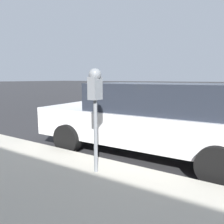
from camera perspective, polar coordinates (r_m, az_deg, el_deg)
The scene contains 3 objects.
ground_plane at distance 6.07m, azimuth 9.16°, elevation -6.83°, with size 220.00×220.00×0.00m, color #2B2B2D.
parking_meter at distance 3.31m, azimuth -4.43°, elevation 4.77°, with size 0.21×0.19×1.62m.
car_white at distance 4.74m, azimuth 9.80°, elevation -1.35°, with size 2.11×4.81×1.52m.
Camera 1 is at (-5.41, -2.24, 1.62)m, focal length 35.00 mm.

